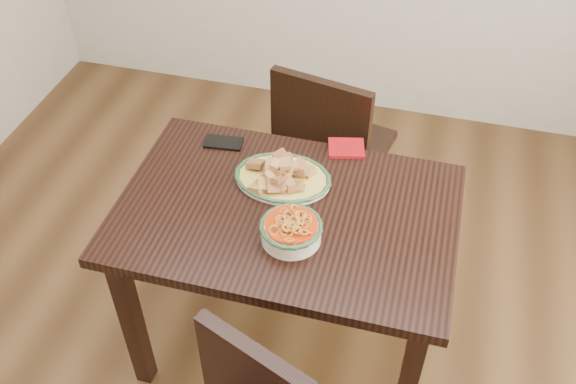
% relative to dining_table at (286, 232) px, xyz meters
% --- Properties ---
extents(floor, '(3.50, 3.50, 0.00)m').
position_rel_dining_table_xyz_m(floor, '(-0.10, -0.05, -0.64)').
color(floor, '#3D2713').
rests_on(floor, ground).
extents(dining_table, '(1.11, 0.74, 0.75)m').
position_rel_dining_table_xyz_m(dining_table, '(0.00, 0.00, 0.00)').
color(dining_table, black).
rests_on(dining_table, ground).
extents(chair_far, '(0.50, 0.50, 0.89)m').
position_rel_dining_table_xyz_m(chair_far, '(0.01, 0.66, -0.14)').
color(chair_far, black).
rests_on(chair_far, ground).
extents(fish_plate, '(0.33, 0.26, 0.11)m').
position_rel_dining_table_xyz_m(fish_plate, '(-0.05, 0.13, 0.15)').
color(fish_plate, '#F2E9CC').
rests_on(fish_plate, dining_table).
extents(noodle_bowl, '(0.20, 0.20, 0.08)m').
position_rel_dining_table_xyz_m(noodle_bowl, '(0.05, -0.12, 0.15)').
color(noodle_bowl, beige).
rests_on(noodle_bowl, dining_table).
extents(smartphone, '(0.14, 0.09, 0.01)m').
position_rel_dining_table_xyz_m(smartphone, '(-0.31, 0.27, 0.11)').
color(smartphone, black).
rests_on(smartphone, dining_table).
extents(napkin, '(0.15, 0.13, 0.01)m').
position_rel_dining_table_xyz_m(napkin, '(0.13, 0.35, 0.11)').
color(napkin, '#9B0B0F').
rests_on(napkin, dining_table).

